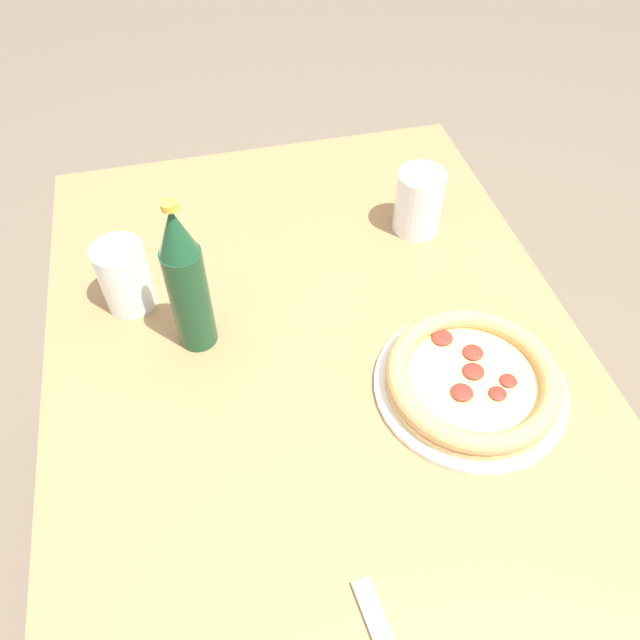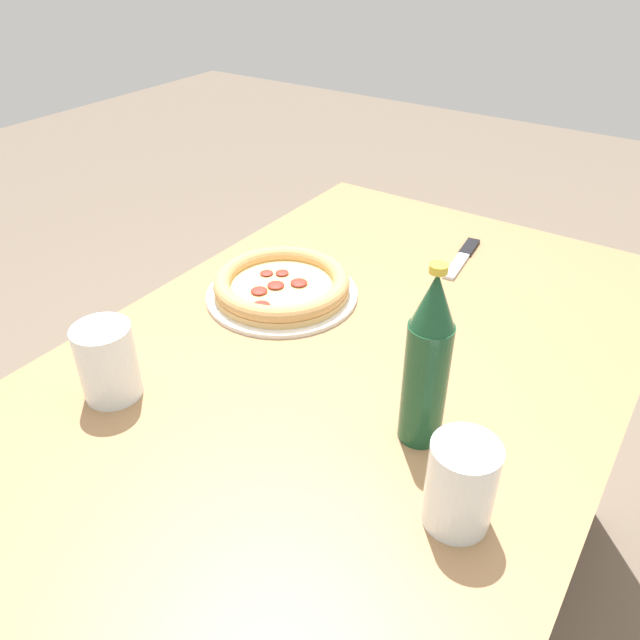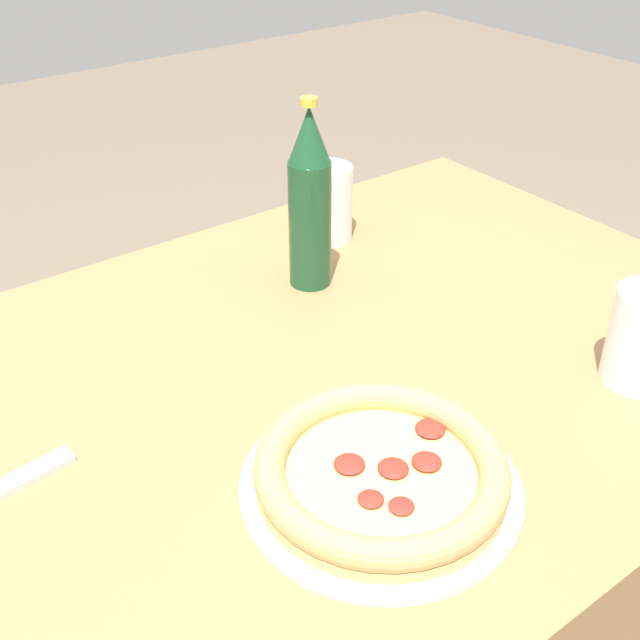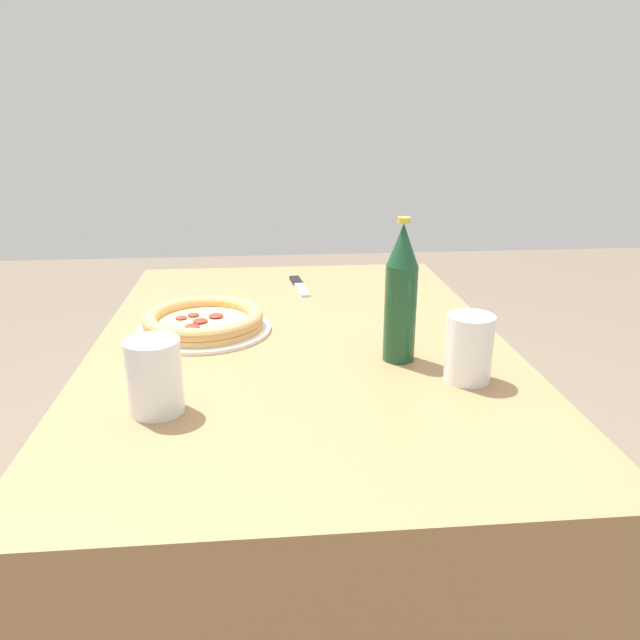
{
  "view_description": "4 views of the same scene",
  "coord_description": "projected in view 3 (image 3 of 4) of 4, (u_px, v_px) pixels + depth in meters",
  "views": [
    {
      "loc": [
        -0.52,
        0.13,
        1.48
      ],
      "look_at": [
        0.08,
        -0.01,
        0.78
      ],
      "focal_mm": 35.0,
      "sensor_mm": 36.0,
      "label": 1
    },
    {
      "loc": [
        0.7,
        0.4,
        1.34
      ],
      "look_at": [
        0.07,
        -0.02,
        0.83
      ],
      "focal_mm": 35.0,
      "sensor_mm": 36.0,
      "label": 2
    },
    {
      "loc": [
        -0.45,
        -0.62,
        1.3
      ],
      "look_at": [
        0.01,
        -0.0,
        0.81
      ],
      "focal_mm": 45.0,
      "sensor_mm": 36.0,
      "label": 3
    },
    {
      "loc": [
        1.16,
        -0.07,
        1.18
      ],
      "look_at": [
        0.02,
        0.04,
        0.79
      ],
      "focal_mm": 35.0,
      "sensor_mm": 36.0,
      "label": 4
    }
  ],
  "objects": [
    {
      "name": "table",
      "position": [
        316.0,
        579.0,
        1.15
      ],
      "size": [
        1.2,
        0.81,
        0.74
      ],
      "color": "#997047",
      "rests_on": "ground_plane"
    },
    {
      "name": "pizza_margherita",
      "position": [
        381.0,
        473.0,
        0.77
      ],
      "size": [
        0.28,
        0.28,
        0.04
      ],
      "color": "silver",
      "rests_on": "table"
    },
    {
      "name": "glass_cola",
      "position": [
        326.0,
        205.0,
        1.21
      ],
      "size": [
        0.08,
        0.08,
        0.12
      ],
      "color": "white",
      "rests_on": "table"
    },
    {
      "name": "beer_bottle",
      "position": [
        310.0,
        201.0,
        1.06
      ],
      "size": [
        0.06,
        0.06,
        0.26
      ],
      "color": "#194728",
      "rests_on": "table"
    }
  ]
}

